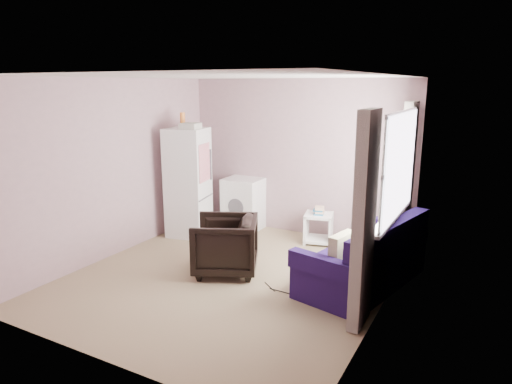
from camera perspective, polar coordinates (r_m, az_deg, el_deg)
room at (r=5.57m, az=-3.16°, el=1.33°), size 3.84×4.24×2.54m
armchair at (r=5.97m, az=-3.90°, el=-6.30°), size 1.01×1.03×0.82m
fridge at (r=7.39m, az=-8.48°, el=1.27°), size 0.71×0.71×1.98m
washing_machine at (r=7.77m, az=-1.43°, el=-1.27°), size 0.63×0.64×0.87m
side_table at (r=7.14m, az=7.83°, el=-4.24°), size 0.51×0.51×0.57m
sofa at (r=5.77m, az=13.66°, el=-8.42°), size 1.26×2.04×0.85m
window_dressing at (r=5.60m, az=16.33°, el=-0.67°), size 0.17×2.62×2.18m
floor_cables at (r=5.62m, az=2.34°, el=-12.00°), size 0.41×0.18×0.01m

